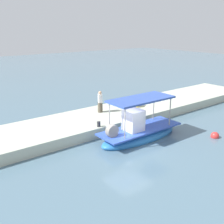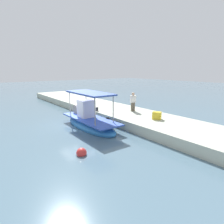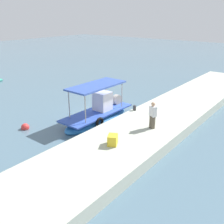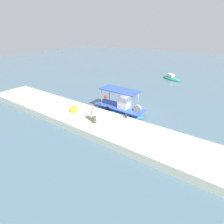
# 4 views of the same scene
# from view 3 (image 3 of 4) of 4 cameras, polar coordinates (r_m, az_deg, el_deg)

# --- Properties ---
(ground_plane) EXTENTS (120.00, 120.00, 0.00)m
(ground_plane) POSITION_cam_3_polar(r_m,az_deg,el_deg) (20.63, -1.59, -0.47)
(ground_plane) COLOR slate
(dock_quay) EXTENTS (36.00, 4.63, 0.72)m
(dock_quay) POSITION_cam_3_polar(r_m,az_deg,el_deg) (18.19, 9.27, -2.54)
(dock_quay) COLOR #B6BCA9
(dock_quay) RESTS_ON ground_plane
(main_fishing_boat) EXTENTS (6.20, 2.16, 3.13)m
(main_fishing_boat) POSITION_cam_3_polar(r_m,az_deg,el_deg) (19.20, -3.05, -0.59)
(main_fishing_boat) COLOR #2B75C3
(main_fishing_boat) RESTS_ON ground_plane
(fisherman_near_bollard) EXTENTS (0.50, 0.55, 1.70)m
(fisherman_near_bollard) POSITION_cam_3_polar(r_m,az_deg,el_deg) (16.34, 8.85, -0.95)
(fisherman_near_bollard) COLOR brown
(fisherman_near_bollard) RESTS_ON dock_quay
(mooring_bollard) EXTENTS (0.24, 0.24, 0.36)m
(mooring_bollard) POSITION_cam_3_polar(r_m,az_deg,el_deg) (19.41, 4.95, 0.90)
(mooring_bollard) COLOR #2D2D33
(mooring_bollard) RESTS_ON dock_quay
(cargo_crate) EXTENTS (0.79, 0.73, 0.58)m
(cargo_crate) POSITION_cam_3_polar(r_m,az_deg,el_deg) (14.30, 0.14, -6.10)
(cargo_crate) COLOR gold
(cargo_crate) RESTS_ON dock_quay
(marker_buoy) EXTENTS (0.56, 0.56, 0.56)m
(marker_buoy) POSITION_cam_3_polar(r_m,az_deg,el_deg) (18.95, -18.42, -3.21)
(marker_buoy) COLOR red
(marker_buoy) RESTS_ON ground_plane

